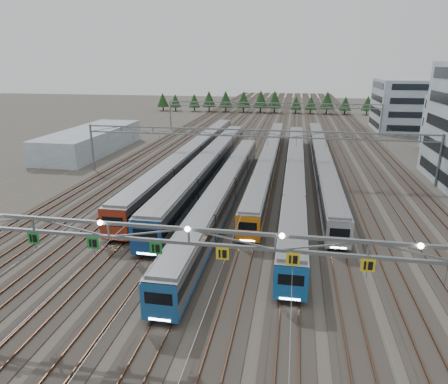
% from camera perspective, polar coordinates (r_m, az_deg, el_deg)
% --- Properties ---
extents(ground, '(400.00, 400.00, 0.00)m').
position_cam_1_polar(ground, '(29.92, -4.66, -19.13)').
color(ground, '#47423A').
rests_on(ground, ground).
extents(track_bed, '(54.00, 260.00, 5.42)m').
position_cam_1_polar(track_bed, '(124.25, 7.17, 10.26)').
color(track_bed, '#2D2823').
rests_on(track_bed, ground).
extents(train_a, '(3.03, 65.79, 3.95)m').
position_cam_1_polar(train_a, '(71.74, -4.43, 5.26)').
color(train_a, black).
rests_on(train_a, ground).
extents(train_b, '(3.19, 57.13, 4.17)m').
position_cam_1_polar(train_b, '(64.01, -2.09, 3.83)').
color(train_b, black).
rests_on(train_b, ground).
extents(train_c, '(2.77, 53.23, 3.60)m').
position_cam_1_polar(train_c, '(52.57, 0.12, 0.34)').
color(train_c, black).
rests_on(train_c, ground).
extents(train_d, '(2.57, 64.52, 3.33)m').
position_cam_1_polar(train_d, '(71.17, 6.50, 4.84)').
color(train_d, black).
rests_on(train_d, ground).
extents(train_e, '(2.69, 67.79, 3.50)m').
position_cam_1_polar(train_e, '(62.94, 10.08, 2.99)').
color(train_e, black).
rests_on(train_e, ground).
extents(train_f, '(2.61, 65.92, 3.40)m').
position_cam_1_polar(train_f, '(71.78, 13.74, 4.57)').
color(train_f, black).
rests_on(train_f, ground).
extents(gantry_near, '(56.36, 0.61, 8.08)m').
position_cam_1_polar(gantry_near, '(26.17, -5.22, -6.80)').
color(gantry_near, slate).
rests_on(gantry_near, ground).
extents(gantry_mid, '(56.36, 0.36, 8.00)m').
position_cam_1_polar(gantry_mid, '(64.37, 4.25, 7.57)').
color(gantry_mid, slate).
rests_on(gantry_mid, ground).
extents(gantry_far, '(56.36, 0.36, 8.00)m').
position_cam_1_polar(gantry_far, '(108.79, 6.81, 11.78)').
color(gantry_far, slate).
rests_on(gantry_far, ground).
extents(depot_bldg_north, '(22.00, 18.00, 13.70)m').
position_cam_1_polar(depot_bldg_north, '(122.89, 26.00, 11.05)').
color(depot_bldg_north, '#8FA1AB').
rests_on(depot_bldg_north, ground).
extents(west_shed, '(10.00, 30.00, 4.63)m').
position_cam_1_polar(west_shed, '(89.35, -18.46, 6.99)').
color(west_shed, '#8FA1AB').
rests_on(west_shed, ground).
extents(treeline, '(81.20, 5.60, 7.02)m').
position_cam_1_polar(treeline, '(152.78, 5.08, 12.80)').
color(treeline, '#332114').
rests_on(treeline, ground).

